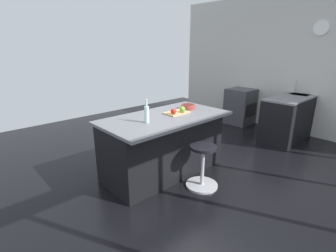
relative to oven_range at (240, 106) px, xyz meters
The scene contains 11 objects.
ground_plane 2.95m from the oven_range, 16.91° to the left, with size 8.16×8.16×0.00m, color black.
interior_partition_left 1.39m from the oven_range, 112.42° to the left, with size 0.15×5.73×2.95m.
sink_cabinet 1.28m from the oven_range, 90.20° to the left, with size 1.87×0.60×1.17m.
oven_range is the anchor object (origin of this frame).
kitchen_island 3.15m from the oven_range, 11.22° to the left, with size 1.88×1.00×0.90m.
stool_by_window 3.25m from the oven_range, 23.40° to the left, with size 0.44×0.44×0.60m.
cutting_board 2.97m from the oven_range, 12.83° to the left, with size 0.36×0.24×0.02m, color tan.
apple_red 3.10m from the oven_range, 13.25° to the left, with size 0.08×0.08×0.08m, color red.
apple_green 2.94m from the oven_range, 14.33° to the left, with size 0.09×0.09×0.09m, color #609E2D.
water_bottle 3.60m from the oven_range, 11.72° to the left, with size 0.06×0.06×0.31m.
fruit_bowl 2.64m from the oven_range, 12.79° to the left, with size 0.22×0.22×0.07m.
Camera 1 is at (2.61, 2.37, 1.87)m, focal length 26.67 mm.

